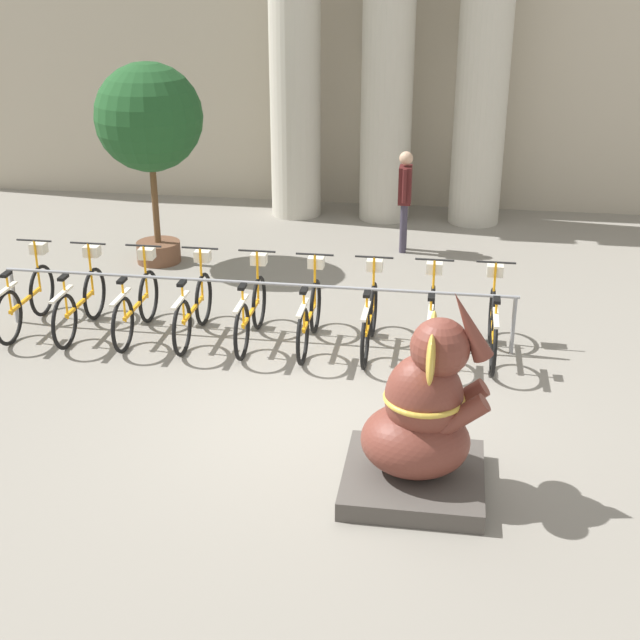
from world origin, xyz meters
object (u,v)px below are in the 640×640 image
bicycle_5 (310,315)px  potted_tree (149,122)px  bicycle_2 (137,304)px  bicycle_7 (431,321)px  bicycle_0 (26,298)px  bicycle_1 (81,301)px  bicycle_3 (194,307)px  bicycle_6 (370,318)px  elephant_statue (421,424)px  bicycle_8 (493,324)px  person_pedestrian (405,192)px  bicycle_4 (251,311)px

bicycle_5 → potted_tree: size_ratio=0.54×
bicycle_2 → bicycle_7: bearing=0.3°
bicycle_0 → bicycle_2: bearing=0.3°
bicycle_5 → bicycle_7: same height
bicycle_7 → bicycle_5: bearing=-179.1°
bicycle_0 → bicycle_1: size_ratio=1.00×
bicycle_3 → bicycle_6: size_ratio=1.00×
bicycle_3 → bicycle_1: bearing=-178.8°
bicycle_5 → elephant_statue: (1.52, -2.98, 0.25)m
potted_tree → bicycle_2: bearing=-77.0°
bicycle_8 → potted_tree: size_ratio=0.54×
bicycle_1 → bicycle_2: bearing=1.1°
bicycle_2 → bicycle_8: same height
bicycle_1 → bicycle_2: 0.75m
bicycle_5 → bicycle_3: bearing=179.2°
bicycle_6 → potted_tree: 4.92m
potted_tree → bicycle_6: bearing=-37.4°
bicycle_0 → bicycle_2: (1.50, 0.01, 0.00)m
bicycle_6 → elephant_statue: elephant_statue is taller
bicycle_5 → person_pedestrian: 4.08m
bicycle_0 → bicycle_4: same height
bicycle_1 → bicycle_7: 4.49m
bicycle_6 → bicycle_2: bearing=-179.9°
bicycle_3 → bicycle_6: same height
bicycle_0 → person_pedestrian: 6.12m
bicycle_2 → bicycle_4: (1.50, 0.01, 0.00)m
bicycle_1 → elephant_statue: (4.52, -2.97, 0.25)m
bicycle_8 → elephant_statue: size_ratio=0.83×
bicycle_2 → bicycle_4: 1.50m
person_pedestrian → bicycle_3: bearing=-121.5°
bicycle_3 → bicycle_7: 3.00m
elephant_statue → potted_tree: bearing=127.4°
bicycle_0 → bicycle_7: 5.24m
elephant_statue → bicycle_6: bearing=104.5°
bicycle_1 → bicycle_0: bearing=179.5°
bicycle_2 → bicycle_4: size_ratio=1.00×
elephant_statue → potted_tree: 7.43m
person_pedestrian → potted_tree: potted_tree is taller
bicycle_4 → bicycle_5: bearing=-1.4°
bicycle_6 → bicycle_4: bearing=179.7°
bicycle_2 → bicycle_6: size_ratio=1.00×
bicycle_4 → bicycle_7: bearing=0.1°
bicycle_0 → bicycle_4: 3.00m
bicycle_5 → bicycle_8: size_ratio=1.00×
bicycle_1 → bicycle_2: same height
bicycle_6 → bicycle_8: (1.50, 0.03, 0.00)m
bicycle_1 → person_pedestrian: 5.57m
bicycle_0 → person_pedestrian: (4.65, 3.94, 0.56)m
bicycle_8 → potted_tree: 6.10m
bicycle_2 → bicycle_5: (2.25, -0.00, 0.00)m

